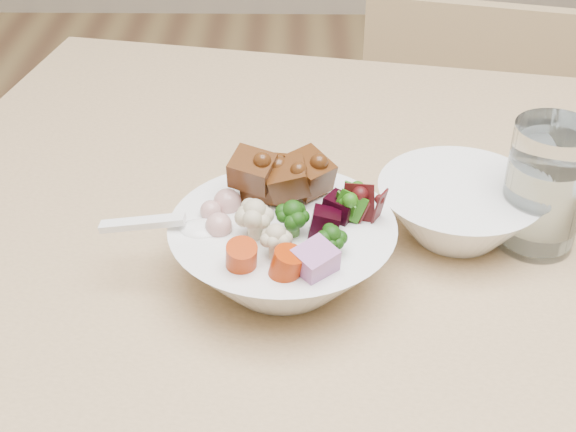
{
  "coord_description": "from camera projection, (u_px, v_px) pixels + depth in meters",
  "views": [
    {
      "loc": [
        -0.25,
        -0.48,
        1.31
      ],
      "look_at": [
        -0.26,
        0.1,
        0.9
      ],
      "focal_mm": 50.0,
      "sensor_mm": 36.0,
      "label": 1
    }
  ],
  "objects": [
    {
      "name": "soup_spoon",
      "position": [
        186.0,
        228.0,
        0.7
      ],
      "size": [
        0.11,
        0.03,
        0.02
      ],
      "rotation": [
        0.0,
        0.0,
        -0.05
      ],
      "color": "white",
      "rests_on": "food_bowl"
    },
    {
      "name": "chair_far",
      "position": [
        449.0,
        215.0,
        1.47
      ],
      "size": [
        0.46,
        0.46,
        0.83
      ],
      "rotation": [
        0.0,
        0.0,
        -0.24
      ],
      "color": "tan",
      "rests_on": "ground"
    },
    {
      "name": "water_glass",
      "position": [
        544.0,
        192.0,
        0.75
      ],
      "size": [
        0.07,
        0.07,
        0.13
      ],
      "color": "silver",
      "rests_on": "dining_table"
    },
    {
      "name": "side_bowl",
      "position": [
        458.0,
        210.0,
        0.78
      ],
      "size": [
        0.16,
        0.16,
        0.05
      ],
      "primitive_type": null,
      "color": "white",
      "rests_on": "dining_table"
    },
    {
      "name": "food_bowl",
      "position": [
        284.0,
        247.0,
        0.72
      ],
      "size": [
        0.2,
        0.2,
        0.11
      ],
      "color": "white",
      "rests_on": "dining_table"
    }
  ]
}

